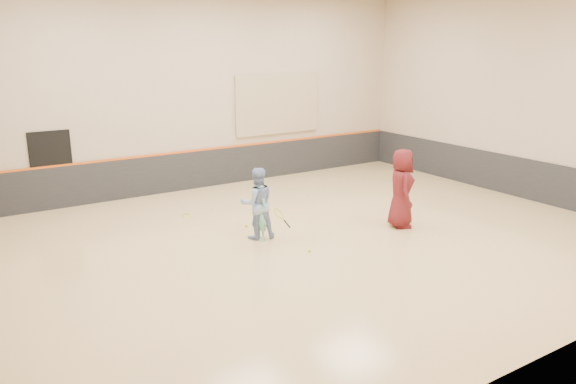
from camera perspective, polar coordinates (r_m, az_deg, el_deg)
room at (r=13.03m, az=2.34°, el=-1.58°), size 15.04×12.04×6.22m
wainscot_back at (r=18.13m, az=-8.60°, el=2.35°), size 14.90×0.04×1.20m
wainscot_right at (r=18.30m, az=21.84°, el=1.54°), size 0.04×11.90×1.20m
accent_stripe at (r=17.99m, az=-8.66°, el=4.26°), size 14.90×0.03×0.06m
acoustic_panel at (r=19.10m, az=-1.05°, el=8.94°), size 3.20×0.08×2.00m
doorway at (r=16.75m, az=-22.82°, el=2.02°), size 1.10×0.05×2.20m
girl at (r=13.17m, az=-2.85°, el=-2.13°), size 0.32×0.48×1.31m
instructor at (r=13.22m, az=-3.14°, el=-1.15°), size 0.98×0.85×1.72m
young_man at (r=14.29m, az=11.44°, el=0.38°), size 1.03×1.16×1.99m
held_racket at (r=13.16m, az=-0.95°, el=-2.21°), size 0.49×0.49×0.56m
spare_racket at (r=15.34m, az=-10.26°, el=-2.20°), size 0.62×0.62×0.10m
ball_under_racket at (r=12.57m, az=2.19°, el=-5.96°), size 0.07×0.07×0.07m
ball_in_hand at (r=14.09m, az=12.42°, el=1.46°), size 0.07×0.07×0.07m
ball_beside_spare at (r=14.24m, az=-4.26°, el=-3.43°), size 0.07×0.07×0.07m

